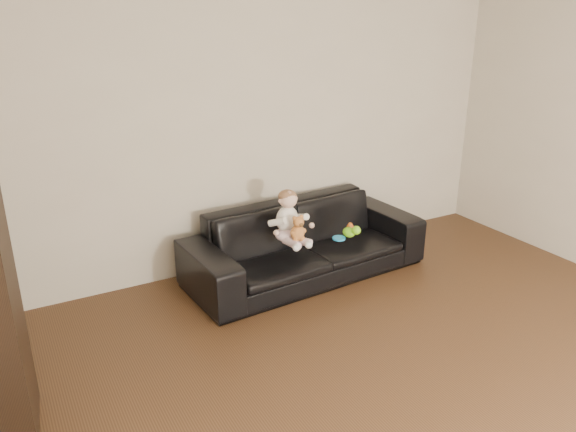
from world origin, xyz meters
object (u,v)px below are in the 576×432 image
teddy_bear (298,229)px  toy_rattle (350,227)px  toy_green (349,232)px  toy_blue_disc (339,238)px  sofa (305,242)px  baby (289,219)px

teddy_bear → toy_rattle: size_ratio=3.39×
toy_green → toy_blue_disc: size_ratio=1.10×
toy_green → toy_blue_disc: toy_green is taller
sofa → baby: 0.39m
sofa → toy_rattle: size_ratio=33.11×
toy_blue_disc → teddy_bear: bearing=175.5°
sofa → toy_green: size_ratio=17.19×
toy_green → toy_blue_disc: bearing=179.7°
baby → teddy_bear: bearing=-101.3°
teddy_bear → toy_green: (0.48, -0.03, -0.11)m
toy_green → toy_rattle: bearing=51.3°
toy_blue_disc → toy_rattle: bearing=30.5°
toy_rattle → toy_blue_disc: size_ratio=0.57×
toy_green → toy_rattle: 0.15m
sofa → teddy_bear: 0.42m
baby → toy_rattle: size_ratio=6.95×
toy_blue_disc → sofa: bearing=119.9°
baby → toy_blue_disc: (0.39, -0.17, -0.19)m
baby → toy_blue_disc: bearing=-38.5°
sofa → toy_green: 0.41m
teddy_bear → toy_blue_disc: (0.38, -0.03, -0.15)m
teddy_bear → toy_blue_disc: 0.41m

